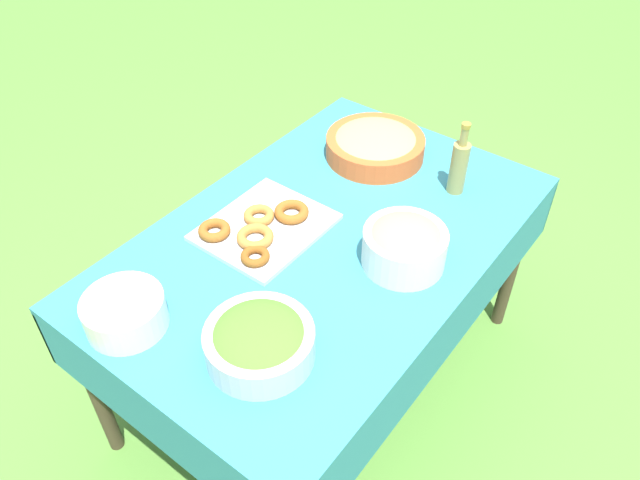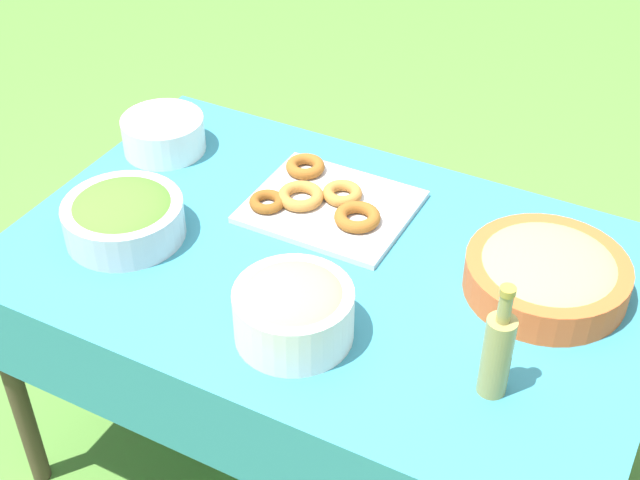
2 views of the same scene
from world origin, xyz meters
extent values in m
plane|color=#568C38|center=(0.00, 0.00, 0.00)|extent=(14.00, 14.00, 0.00)
cube|color=teal|center=(0.00, 0.00, 0.73)|extent=(1.49, 0.95, 0.02)
cube|color=teal|center=(0.00, -0.47, 0.61)|extent=(1.49, 0.01, 0.22)
cube|color=teal|center=(0.00, 0.47, 0.61)|extent=(1.49, 0.01, 0.22)
cube|color=teal|center=(-0.74, 0.00, 0.61)|extent=(0.01, 0.95, 0.22)
cube|color=teal|center=(0.74, 0.00, 0.61)|extent=(0.01, 0.95, 0.22)
cylinder|color=#473828|center=(0.68, -0.41, 0.36)|extent=(0.05, 0.05, 0.72)
cylinder|color=#473828|center=(-0.68, 0.41, 0.36)|extent=(0.05, 0.05, 0.72)
cylinder|color=#473828|center=(0.68, 0.41, 0.36)|extent=(0.05, 0.05, 0.72)
cylinder|color=silver|center=(-0.47, -0.15, 0.79)|extent=(0.28, 0.28, 0.09)
ellipsoid|color=#51892D|center=(-0.47, -0.15, 0.82)|extent=(0.25, 0.25, 0.07)
cylinder|color=white|center=(0.05, -0.26, 0.80)|extent=(0.25, 0.25, 0.12)
ellipsoid|color=tan|center=(0.05, -0.26, 0.85)|extent=(0.22, 0.22, 0.07)
cube|color=silver|center=(-0.09, 0.17, 0.75)|extent=(0.39, 0.33, 0.02)
torus|color=#93561E|center=(0.00, 0.13, 0.77)|extent=(0.11, 0.11, 0.03)
torus|color=#93561E|center=(-0.21, 0.27, 0.77)|extent=(0.11, 0.11, 0.03)
torus|color=#B27533|center=(-0.16, 0.15, 0.77)|extent=(0.14, 0.14, 0.03)
torus|color=brown|center=(-0.22, 0.09, 0.77)|extent=(0.12, 0.12, 0.03)
torus|color=#B27533|center=(-0.08, 0.21, 0.77)|extent=(0.11, 0.11, 0.03)
cylinder|color=white|center=(-0.61, 0.21, 0.75)|extent=(0.22, 0.22, 0.01)
cylinder|color=white|center=(-0.61, 0.21, 0.76)|extent=(0.22, 0.22, 0.01)
cylinder|color=white|center=(-0.61, 0.21, 0.77)|extent=(0.22, 0.22, 0.01)
cylinder|color=white|center=(-0.61, 0.21, 0.78)|extent=(0.22, 0.22, 0.01)
cylinder|color=white|center=(-0.61, 0.21, 0.80)|extent=(0.22, 0.22, 0.01)
cylinder|color=white|center=(-0.61, 0.21, 0.81)|extent=(0.22, 0.22, 0.01)
cylinder|color=white|center=(-0.61, 0.21, 0.82)|extent=(0.22, 0.22, 0.01)
cylinder|color=white|center=(-0.61, 0.21, 0.83)|extent=(0.22, 0.22, 0.01)
cylinder|color=#998E4C|center=(0.46, -0.21, 0.83)|extent=(0.06, 0.06, 0.18)
cylinder|color=#998E4C|center=(0.46, -0.21, 0.96)|extent=(0.03, 0.03, 0.06)
cylinder|color=#A58C33|center=(0.46, -0.21, 1.00)|extent=(0.03, 0.03, 0.01)
cylinder|color=#E05B28|center=(0.46, 0.12, 0.78)|extent=(0.36, 0.36, 0.08)
ellipsoid|color=tan|center=(0.46, 0.12, 0.81)|extent=(0.31, 0.31, 0.07)
camera|label=1|loc=(-1.18, -0.88, 2.04)|focal=35.00mm
camera|label=2|loc=(0.72, -1.41, 2.05)|focal=50.00mm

